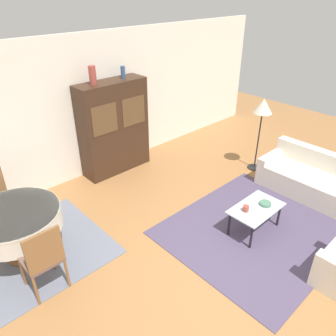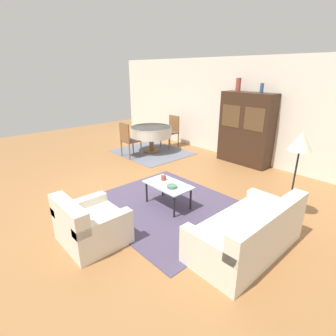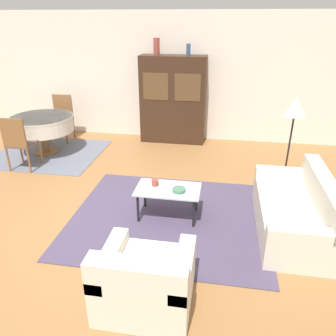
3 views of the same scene
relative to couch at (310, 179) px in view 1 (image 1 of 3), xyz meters
The scene contains 14 objects.
ground_plane 2.68m from the couch, behind, with size 14.00×14.00×0.00m, color #9E6B3D.
wall_back 4.48m from the couch, 127.63° to the left, with size 10.00×0.06×2.70m.
area_rug 1.70m from the couch, behind, with size 2.69×2.34×0.01m.
dining_rug 4.92m from the couch, 156.63° to the left, with size 2.11×1.83×0.01m.
couch is the anchor object (origin of this frame).
coffee_table 1.70m from the couch, behind, with size 0.88×0.52×0.43m.
display_cabinet 3.85m from the couch, 123.61° to the left, with size 1.39×0.47×1.85m.
dining_table 4.99m from the couch, 156.44° to the left, with size 1.22×1.22×0.76m.
dining_chair_near 4.72m from the couch, 165.80° to the left, with size 0.44×0.44×0.99m.
floor_lamp 1.56m from the couch, 88.86° to the left, with size 0.36×0.36×1.51m.
cup 1.90m from the couch, behind, with size 0.09×0.09×0.09m.
bowl 1.55m from the couch, behind, with size 0.18×0.18×0.05m.
vase_tall 4.36m from the couch, 127.76° to the left, with size 0.13×0.13×0.33m.
vase_short 4.01m from the couch, 119.58° to the left, with size 0.09×0.09×0.23m.
Camera 1 is at (-2.78, -1.79, 3.44)m, focal length 35.00 mm.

